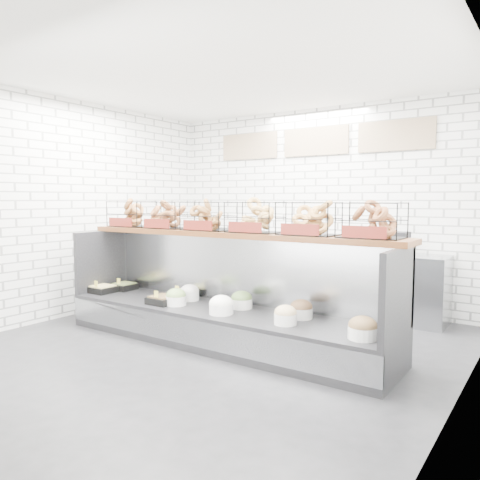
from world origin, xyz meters
The scene contains 5 objects.
ground centered at (0.00, 0.00, 0.00)m, with size 5.50×5.50×0.00m, color black.
room_shell centered at (0.00, 0.60, 2.06)m, with size 5.02×5.51×3.01m.
display_case centered at (0.00, 0.34, 0.33)m, with size 4.00×0.90×1.20m.
bagel_shelf centered at (0.00, 0.52, 1.40)m, with size 4.10×0.50×0.40m.
prep_counter centered at (-0.01, 2.43, 0.47)m, with size 4.00×0.60×1.20m.
Camera 1 is at (3.13, -3.84, 1.63)m, focal length 35.00 mm.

